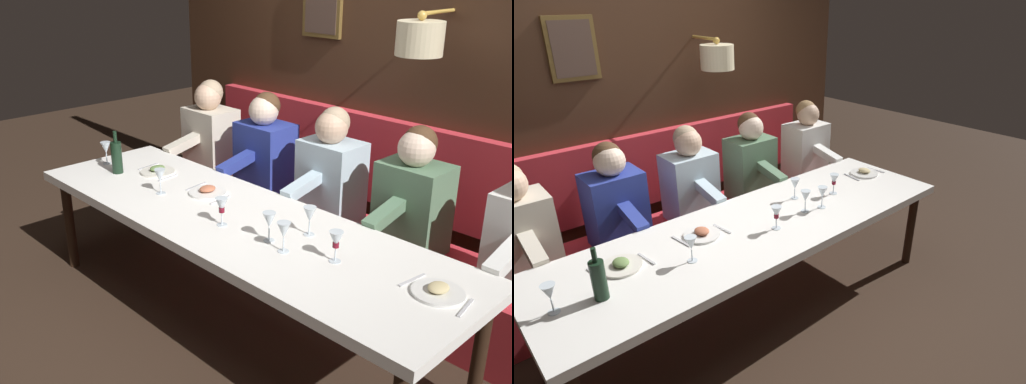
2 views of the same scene
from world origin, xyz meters
TOP-DOWN VIEW (x-y plane):
  - ground_plane at (0.00, 0.00)m, footprint 12.00×12.00m
  - dining_table at (0.00, 0.00)m, footprint 0.90×3.00m
  - banquette_bench at (0.89, 0.00)m, footprint 0.52×3.20m
  - back_wall_panel at (1.46, -0.00)m, footprint 0.59×4.40m
  - diner_nearest at (0.88, -1.35)m, footprint 0.60×0.40m
  - diner_near at (0.88, -0.64)m, footprint 0.60×0.40m
  - diner_middle at (0.88, 0.00)m, footprint 0.60×0.40m
  - diner_far at (0.88, 0.63)m, footprint 0.60×0.40m
  - diner_farthest at (0.88, 1.27)m, footprint 0.60×0.40m
  - place_setting_0 at (0.09, -1.28)m, footprint 0.24×0.33m
  - place_setting_1 at (0.12, 0.38)m, footprint 0.24×0.33m
  - place_setting_2 at (0.12, 0.93)m, footprint 0.24×0.32m
  - wine_glass_0 at (-0.11, -0.51)m, footprint 0.07×0.07m
  - wine_glass_1 at (-0.09, 0.59)m, footprint 0.07×0.07m
  - wine_glass_2 at (0.14, -0.47)m, footprint 0.07×0.07m
  - wine_glass_3 at (-0.12, -0.05)m, footprint 0.07×0.07m
  - wine_glass_4 at (-0.00, -0.76)m, footprint 0.07×0.07m
  - wine_glass_5 at (-0.07, -0.37)m, footprint 0.07×0.07m
  - wine_glass_6 at (-0.03, 1.35)m, footprint 0.07×0.07m
  - wine_bottle at (-0.08, 1.12)m, footprint 0.08×0.08m

SIDE VIEW (x-z plane):
  - ground_plane at x=0.00m, z-range 0.00..0.00m
  - banquette_bench at x=0.89m, z-range 0.00..0.45m
  - dining_table at x=0.00m, z-range 0.31..1.05m
  - place_setting_0 at x=0.09m, z-range 0.73..0.78m
  - place_setting_1 at x=0.12m, z-range 0.73..0.78m
  - place_setting_2 at x=0.12m, z-range 0.73..0.78m
  - diner_nearest at x=0.88m, z-range 0.42..1.21m
  - diner_near at x=0.88m, z-range 0.42..1.21m
  - diner_middle at x=0.88m, z-range 0.42..1.21m
  - diner_far at x=0.88m, z-range 0.42..1.21m
  - diner_farthest at x=0.88m, z-range 0.42..1.21m
  - wine_glass_3 at x=-0.12m, z-range 0.77..0.94m
  - wine_glass_4 at x=0.00m, z-range 0.77..0.94m
  - wine_bottle at x=-0.08m, z-range 0.71..1.01m
  - wine_glass_0 at x=-0.11m, z-range 0.77..0.94m
  - wine_glass_1 at x=-0.09m, z-range 0.77..0.94m
  - wine_glass_2 at x=0.14m, z-range 0.77..0.94m
  - wine_glass_5 at x=-0.07m, z-range 0.77..0.94m
  - wine_glass_6 at x=-0.03m, z-range 0.77..0.94m
  - back_wall_panel at x=1.46m, z-range -0.09..2.81m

